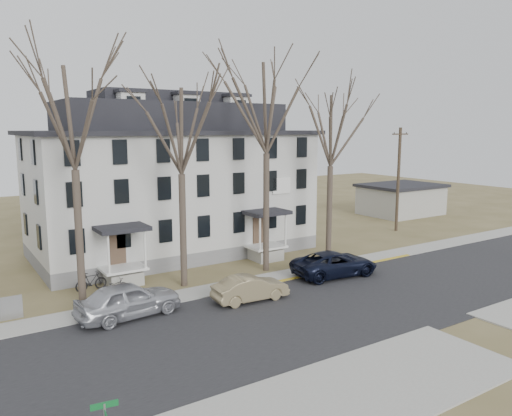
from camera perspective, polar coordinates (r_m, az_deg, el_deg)
ground at (r=25.96m, az=11.80°, el=-12.36°), size 120.00×120.00×0.00m
main_road at (r=27.31m, az=8.79°, el=-11.18°), size 120.00×10.00×0.04m
far_sidewalk at (r=31.77m, az=1.49°, el=-8.15°), size 120.00×2.00×0.08m
yellow_curb at (r=34.10m, az=9.35°, el=-7.06°), size 14.00×0.25×0.06m
boarding_house at (r=38.31m, az=-9.47°, el=2.92°), size 20.80×12.36×12.05m
distant_building at (r=57.42m, az=16.23°, el=0.98°), size 8.50×6.50×3.35m
tree_far_left at (r=27.50m, az=-20.30°, el=10.48°), size 8.40×8.40×13.72m
tree_mid_left at (r=29.43m, az=-8.62°, el=9.36°), size 7.80×7.80×12.74m
tree_center at (r=32.44m, az=1.21°, el=12.04°), size 9.00×9.00×14.70m
tree_mid_right at (r=35.78m, az=8.60°, el=9.29°), size 7.80×7.80×12.74m
utility_pole_far at (r=47.51m, az=15.96°, el=3.29°), size 2.00×0.28×9.50m
car_silver at (r=26.16m, az=-14.35°, el=-10.20°), size 5.42×2.61×1.79m
car_tan at (r=27.72m, az=-0.65°, el=-9.23°), size 4.33×1.74×1.40m
car_navy at (r=32.60m, az=8.99°, el=-6.36°), size 5.94×3.25×1.58m
bicycle_left at (r=30.14m, az=-15.88°, el=-8.63°), size 1.65×0.80×0.83m
bicycle_right at (r=30.90m, az=-18.33°, el=-8.04°), size 1.88×0.66×1.11m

